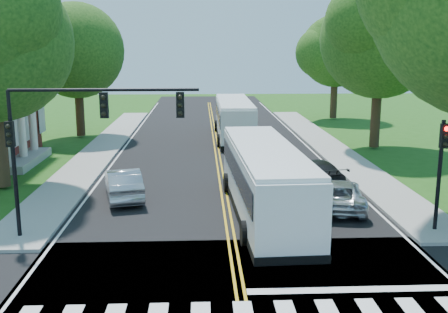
{
  "coord_description": "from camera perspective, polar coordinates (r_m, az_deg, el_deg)",
  "views": [
    {
      "loc": [
        -1.16,
        -13.07,
        7.3
      ],
      "look_at": [
        -0.1,
        10.29,
        2.4
      ],
      "focal_mm": 42.0,
      "sensor_mm": 36.0,
      "label": 1
    }
  ],
  "objects": [
    {
      "name": "dark_sedan",
      "position": [
        28.63,
        9.78,
        -1.68
      ],
      "size": [
        2.96,
        5.02,
        1.37
      ],
      "primitive_type": "imported",
      "rotation": [
        0.0,
        0.0,
        3.38
      ],
      "color": "black",
      "rests_on": "road"
    },
    {
      "name": "bus_lead",
      "position": [
        23.01,
        4.44,
        -2.43
      ],
      "size": [
        3.26,
        12.05,
        3.09
      ],
      "rotation": [
        0.0,
        0.0,
        3.18
      ],
      "color": "silver",
      "rests_on": "road"
    },
    {
      "name": "edge_line_e",
      "position": [
        36.69,
        9.99,
        0.2
      ],
      "size": [
        0.12,
        70.0,
        0.01
      ],
      "primitive_type": "cube",
      "color": "silver",
      "rests_on": "road"
    },
    {
      "name": "sidewalk_nw",
      "position": [
        39.4,
        -12.99,
        0.96
      ],
      "size": [
        2.6,
        40.0,
        0.15
      ],
      "primitive_type": "cube",
      "color": "gray",
      "rests_on": "ground"
    },
    {
      "name": "road",
      "position": [
        31.93,
        -0.45,
        -1.37
      ],
      "size": [
        14.0,
        96.0,
        0.01
      ],
      "primitive_type": "cube",
      "color": "black",
      "rests_on": "ground"
    },
    {
      "name": "hatchback",
      "position": [
        26.04,
        -10.9,
        -2.93
      ],
      "size": [
        2.57,
        4.77,
        1.49
      ],
      "primitive_type": "imported",
      "rotation": [
        0.0,
        0.0,
        3.37
      ],
      "color": "#A5A7AC",
      "rests_on": "road"
    },
    {
      "name": "stop_bar",
      "position": [
        17.03,
        13.96,
        -13.87
      ],
      "size": [
        6.6,
        0.4,
        0.01
      ],
      "primitive_type": "cube",
      "color": "silver",
      "rests_on": "road"
    },
    {
      "name": "edge_line_w",
      "position": [
        36.26,
        -11.49,
        0.01
      ],
      "size": [
        0.12,
        70.0,
        0.01
      ],
      "primitive_type": "cube",
      "color": "silver",
      "rests_on": "road"
    },
    {
      "name": "suv",
      "position": [
        24.69,
        12.31,
        -4.02
      ],
      "size": [
        2.94,
        5.04,
        1.32
      ],
      "primitive_type": "imported",
      "rotation": [
        0.0,
        0.0,
        2.98
      ],
      "color": "silver",
      "rests_on": "road"
    },
    {
      "name": "tree_east_mid",
      "position": [
        39.17,
        16.64,
        12.17
      ],
      "size": [
        8.4,
        8.4,
        11.93
      ],
      "color": "#312013",
      "rests_on": "ground"
    },
    {
      "name": "sidewalk_ne",
      "position": [
        39.88,
        11.17,
        1.17
      ],
      "size": [
        2.6,
        40.0,
        0.15
      ],
      "primitive_type": "cube",
      "color": "gray",
      "rests_on": "ground"
    },
    {
      "name": "signal_nw",
      "position": [
        20.26,
        -15.99,
        3.09
      ],
      "size": [
        7.15,
        0.46,
        5.66
      ],
      "color": "black",
      "rests_on": "ground"
    },
    {
      "name": "tree_west_far",
      "position": [
        44.18,
        -15.76,
        11.01
      ],
      "size": [
        7.6,
        7.6,
        10.67
      ],
      "color": "#312013",
      "rests_on": "ground"
    },
    {
      "name": "center_line",
      "position": [
        35.83,
        -0.69,
        0.11
      ],
      "size": [
        0.36,
        70.0,
        0.01
      ],
      "primitive_type": "cube",
      "color": "gold",
      "rests_on": "road"
    },
    {
      "name": "tree_east_far",
      "position": [
        54.8,
        12.07,
        11.13
      ],
      "size": [
        7.2,
        7.2,
        10.34
      ],
      "color": "#312013",
      "rests_on": "ground"
    },
    {
      "name": "bus_follow",
      "position": [
        42.37,
        1.1,
        4.18
      ],
      "size": [
        2.97,
        12.06,
        3.12
      ],
      "rotation": [
        0.0,
        0.0,
        3.14
      ],
      "color": "silver",
      "rests_on": "road"
    },
    {
      "name": "signal_ne",
      "position": [
        22.06,
        22.56,
        -0.42
      ],
      "size": [
        0.3,
        0.46,
        4.4
      ],
      "color": "black",
      "rests_on": "ground"
    }
  ]
}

